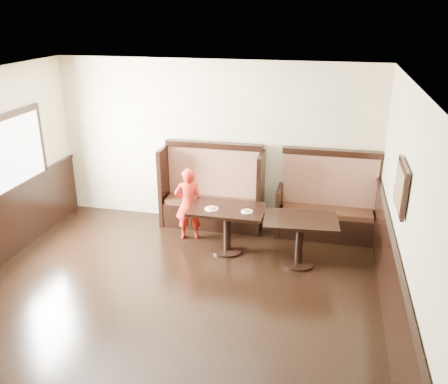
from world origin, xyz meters
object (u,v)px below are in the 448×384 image
(table_main, at_px, (227,218))
(child, at_px, (189,204))
(booth_main, at_px, (212,196))
(booth_neighbor, at_px, (327,208))
(table_neighbor, at_px, (300,230))

(table_main, distance_m, child, 0.76)
(booth_main, relative_size, booth_neighbor, 1.06)
(booth_main, bearing_deg, booth_neighbor, -0.05)
(table_neighbor, bearing_deg, child, 160.79)
(booth_neighbor, relative_size, child, 1.36)
(booth_main, distance_m, child, 0.67)
(table_neighbor, height_order, child, child)
(table_neighbor, bearing_deg, table_main, 166.58)
(child, bearing_deg, booth_main, -128.22)
(table_main, bearing_deg, booth_main, 116.93)
(booth_neighbor, relative_size, table_neighbor, 1.48)
(booth_main, height_order, table_main, booth_main)
(booth_neighbor, xyz_separation_m, table_neighbor, (-0.37, -1.07, 0.07))
(table_neighbor, bearing_deg, booth_neighbor, 65.52)
(booth_neighbor, distance_m, child, 2.28)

